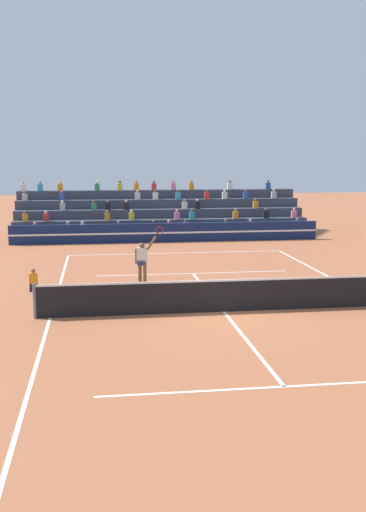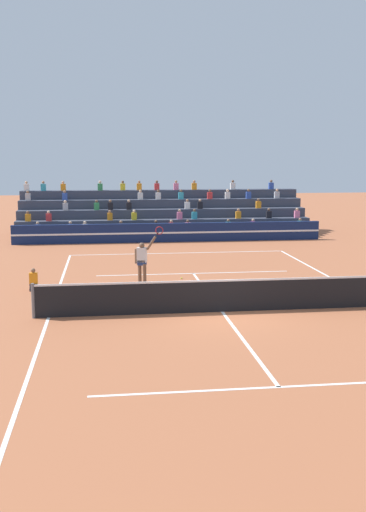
% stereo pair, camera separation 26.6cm
% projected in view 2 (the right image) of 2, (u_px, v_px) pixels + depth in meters
% --- Properties ---
extents(ground_plane, '(120.00, 120.00, 0.00)m').
position_uv_depth(ground_plane, '(222.00, 312.00, 19.31)').
color(ground_plane, '#AD603D').
extents(court_lines, '(11.10, 23.90, 0.01)m').
position_uv_depth(court_lines, '(222.00, 312.00, 19.31)').
color(court_lines, white).
rests_on(court_lines, ground).
extents(tennis_net, '(12.00, 0.10, 1.10)m').
position_uv_depth(tennis_net, '(222.00, 295.00, 19.22)').
color(tennis_net, slate).
rests_on(tennis_net, ground).
extents(sponsor_banner_wall, '(18.00, 0.26, 1.10)m').
position_uv_depth(sponsor_banner_wall, '(170.00, 233.00, 34.89)').
color(sponsor_banner_wall, navy).
rests_on(sponsor_banner_wall, ground).
extents(bleacher_stand, '(18.16, 4.75, 3.38)m').
position_uv_depth(bleacher_stand, '(163.00, 218.00, 38.53)').
color(bleacher_stand, '#383D4C').
rests_on(bleacher_stand, ground).
extents(ball_kid_courtside, '(0.30, 0.36, 0.84)m').
position_uv_depth(ball_kid_courtside, '(34.00, 282.00, 22.32)').
color(ball_kid_courtside, black).
rests_on(ball_kid_courtside, ground).
extents(tennis_player, '(1.13, 0.57, 2.41)m').
position_uv_depth(tennis_player, '(143.00, 261.00, 22.86)').
color(tennis_player, brown).
rests_on(tennis_player, ground).
extents(tennis_ball, '(0.07, 0.07, 0.07)m').
position_uv_depth(tennis_ball, '(182.00, 278.00, 24.45)').
color(tennis_ball, '#C6DB33').
rests_on(tennis_ball, ground).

